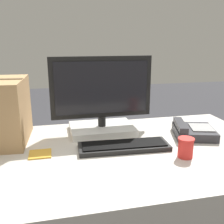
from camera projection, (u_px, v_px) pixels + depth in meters
office_desk at (95, 220)px, 1.33m from camera, size 1.80×0.90×0.75m
monitor at (102, 102)px, 1.45m from camera, size 0.56×0.26×0.42m
keyboard at (124, 146)px, 1.26m from camera, size 0.44×0.16×0.03m
desk_phone at (193, 131)px, 1.42m from camera, size 0.26×0.27×0.08m
paper_cup_left at (186, 148)px, 1.16m from camera, size 0.07×0.07×0.09m
sticky_note_pad at (40, 154)px, 1.20m from camera, size 0.10×0.10×0.01m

